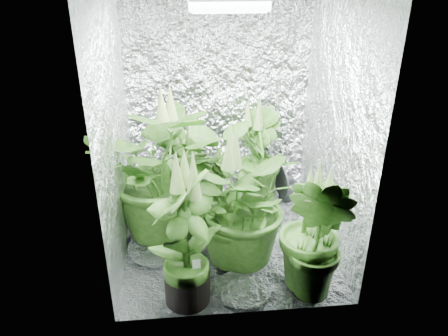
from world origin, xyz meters
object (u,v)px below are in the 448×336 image
at_px(circulation_fan, 284,185).
at_px(grow_lamp, 228,3).
at_px(plant_a, 163,170).
at_px(plant_g, 316,235).
at_px(plant_d, 219,201).
at_px(plant_e, 238,205).
at_px(plant_b, 186,170).
at_px(plant_f, 185,239).
at_px(plant_c, 257,158).

bearing_deg(circulation_fan, grow_lamp, -147.11).
distance_m(plant_a, plant_g, 1.28).
height_order(plant_d, plant_g, plant_g).
xyz_separation_m(grow_lamp, plant_a, (-0.49, 0.14, -1.22)).
distance_m(plant_d, plant_g, 0.86).
bearing_deg(plant_e, plant_a, 141.56).
bearing_deg(plant_d, circulation_fan, 43.00).
distance_m(plant_b, circulation_fan, 0.94).
xyz_separation_m(plant_a, plant_e, (0.54, -0.43, -0.10)).
height_order(plant_a, plant_f, plant_a).
height_order(plant_c, circulation_fan, plant_c).
distance_m(plant_e, plant_g, 0.58).
bearing_deg(plant_a, plant_b, 65.81).
bearing_deg(circulation_fan, plant_b, 171.54).
relative_size(plant_f, plant_g, 1.07).
height_order(plant_d, plant_f, plant_f).
xyz_separation_m(plant_a, plant_b, (0.18, 0.41, -0.21)).
height_order(plant_b, plant_d, plant_b).
bearing_deg(plant_f, plant_d, 66.92).
height_order(plant_a, plant_b, plant_a).
relative_size(plant_e, plant_f, 1.00).
distance_m(grow_lamp, plant_c, 1.56).
distance_m(plant_b, plant_c, 0.65).
bearing_deg(plant_g, plant_c, 97.64).
xyz_separation_m(plant_c, plant_d, (-0.40, -0.65, -0.05)).
height_order(plant_b, circulation_fan, plant_b).
xyz_separation_m(plant_d, plant_e, (0.11, -0.28, 0.12)).
bearing_deg(plant_a, plant_e, -38.44).
relative_size(grow_lamp, plant_g, 0.50).
xyz_separation_m(plant_b, plant_e, (0.36, -0.83, 0.11)).
bearing_deg(plant_f, plant_a, 101.33).
height_order(plant_a, plant_d, plant_a).
xyz_separation_m(plant_e, plant_f, (-0.38, -0.35, -0.02)).
relative_size(plant_c, plant_e, 0.90).
bearing_deg(grow_lamp, plant_f, -117.47).
relative_size(plant_b, plant_c, 0.90).
xyz_separation_m(plant_b, plant_d, (0.24, -0.55, -0.01)).
height_order(plant_e, circulation_fan, plant_e).
distance_m(plant_c, plant_f, 1.45).
bearing_deg(plant_b, plant_e, -66.91).
xyz_separation_m(grow_lamp, plant_c, (0.34, 0.64, -1.39)).
distance_m(plant_b, plant_g, 1.44).
bearing_deg(plant_a, plant_f, -78.67).
bearing_deg(circulation_fan, plant_e, -134.12).
relative_size(plant_a, circulation_fan, 3.64).
bearing_deg(plant_g, grow_lamp, 128.63).
bearing_deg(plant_f, plant_g, -0.00).
xyz_separation_m(plant_b, plant_g, (0.82, -1.19, 0.07)).
distance_m(grow_lamp, plant_a, 1.32).
bearing_deg(plant_e, circulation_fan, 58.57).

